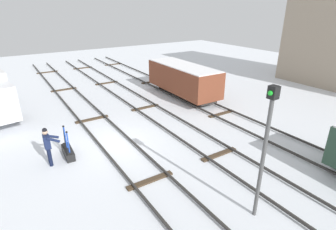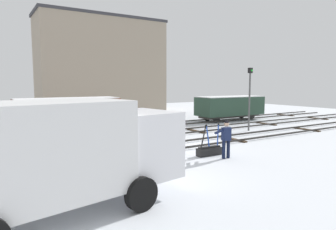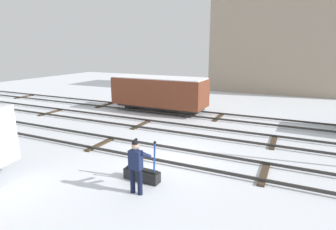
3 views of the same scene
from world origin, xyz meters
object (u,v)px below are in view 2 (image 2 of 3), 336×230
Objects in this scene: switch_lever_frame at (209,150)px; freight_car_mid_siding at (68,113)px; delivery_truck at (64,151)px; signal_post at (250,93)px; freight_car_near_switch at (230,106)px; rail_worker at (226,137)px.

switch_lever_frame is 10.13m from freight_car_mid_siding.
switch_lever_frame is 7.70m from delivery_truck.
delivery_truck is at bearing -102.77° from freight_car_mid_siding.
signal_post is (6.97, 4.16, 2.37)m from switch_lever_frame.
delivery_truck is 20.86m from freight_car_near_switch.
delivery_truck is 1.47× the size of signal_post.
switch_lever_frame is 8.45m from signal_post.
signal_post reaches higher than rail_worker.
switch_lever_frame is at bearing 111.89° from rail_worker.
delivery_truck is 1.01× the size of freight_car_near_switch.
signal_post is at bearing -119.22° from freight_car_near_switch.
freight_car_near_switch is at bearing 47.88° from rail_worker.
rail_worker is 0.27× the size of freight_car_mid_siding.
rail_worker is 7.61m from delivery_truck.
freight_car_near_switch is 14.02m from freight_car_mid_siding.
rail_worker is at bearing -143.60° from signal_post.
delivery_truck is at bearing -153.28° from signal_post.
rail_worker is at bearing 6.54° from delivery_truck.
freight_car_mid_siding is at bearing 155.31° from signal_post.
switch_lever_frame is at bearing -149.18° from signal_post.
freight_car_mid_siding is (-11.01, 5.06, -1.26)m from signal_post.
delivery_truck is (-7.01, -2.88, 1.37)m from switch_lever_frame.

